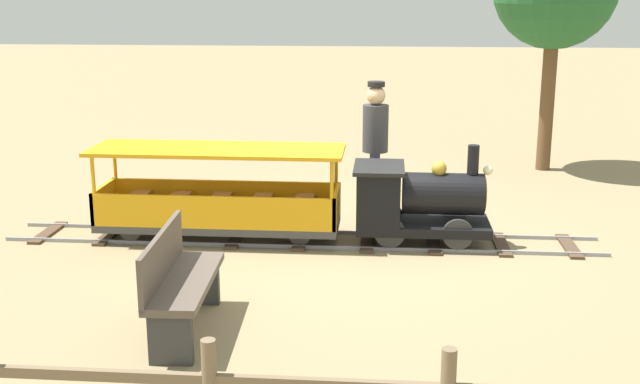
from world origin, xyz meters
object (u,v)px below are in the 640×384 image
locomotive (414,200)px  park_bench (179,282)px  passenger_car (219,202)px  conductor_person (375,138)px

locomotive → park_bench: (2.41, -1.91, -0.07)m
locomotive → passenger_car: 2.10m
passenger_car → conductor_person: conductor_person is taller
passenger_car → conductor_person: (-0.99, 1.66, 0.54)m
locomotive → park_bench: size_ratio=1.10×
locomotive → conductor_person: bearing=-156.2°
park_bench → passenger_car: bearing=-175.4°
locomotive → park_bench: 3.07m
park_bench → conductor_person: bearing=156.6°
passenger_car → park_bench: 2.42m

